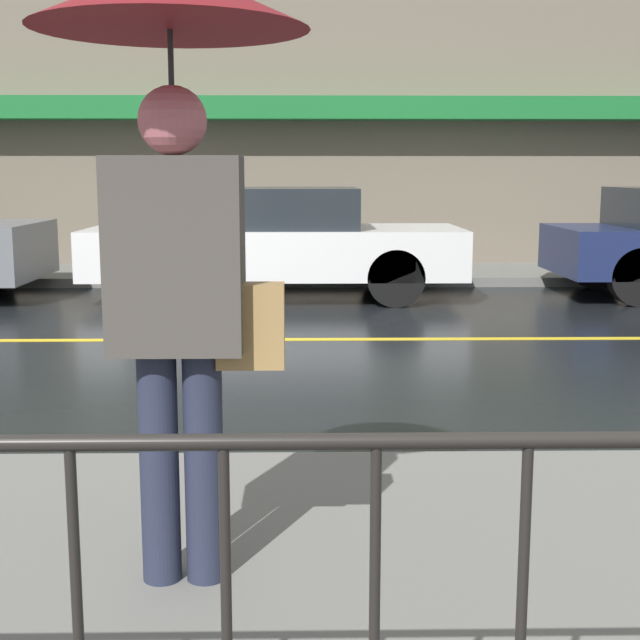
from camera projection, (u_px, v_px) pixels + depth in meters
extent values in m
plane|color=black|center=(173.00, 340.00, 8.66)|extent=(80.00, 80.00, 0.00)
cube|color=slate|center=(220.00, 274.00, 13.59)|extent=(28.00, 2.14, 0.13)
cube|color=gold|center=(173.00, 340.00, 8.66)|extent=(25.20, 0.12, 0.01)
cube|color=#706656|center=(224.00, 86.00, 14.32)|extent=(28.00, 0.30, 5.95)
cube|color=#196B2D|center=(222.00, 108.00, 13.96)|extent=(16.80, 0.55, 0.35)
cylinder|color=#23283D|center=(159.00, 467.00, 3.23)|extent=(0.14, 0.14, 0.86)
cylinder|color=#23283D|center=(204.00, 467.00, 3.23)|extent=(0.14, 0.14, 0.86)
cube|color=#47423D|center=(176.00, 255.00, 3.10)|extent=(0.47, 0.28, 0.68)
sphere|color=#CE7179|center=(172.00, 121.00, 3.03)|extent=(0.24, 0.24, 0.24)
cylinder|color=#262628|center=(173.00, 145.00, 3.04)|extent=(0.02, 0.02, 0.76)
cube|color=#9E7A47|center=(250.00, 326.00, 3.15)|extent=(0.24, 0.12, 0.30)
cube|color=silver|center=(275.00, 251.00, 11.47)|extent=(4.76, 1.84, 0.61)
cube|color=#1E2328|center=(260.00, 208.00, 11.38)|extent=(2.47, 1.70, 0.51)
cylinder|color=black|center=(384.00, 264.00, 12.34)|extent=(0.70, 0.22, 0.70)
cylinder|color=black|center=(396.00, 278.00, 10.74)|extent=(0.70, 0.22, 0.70)
cylinder|color=black|center=(171.00, 265.00, 12.29)|extent=(0.70, 0.22, 0.70)
cylinder|color=black|center=(151.00, 279.00, 10.69)|extent=(0.70, 0.22, 0.70)
cylinder|color=black|center=(595.00, 263.00, 12.39)|extent=(0.72, 0.22, 0.72)
cylinder|color=black|center=(638.00, 277.00, 10.80)|extent=(0.72, 0.22, 0.72)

